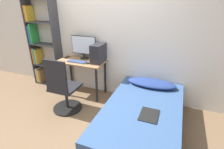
{
  "coord_description": "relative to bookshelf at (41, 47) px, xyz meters",
  "views": [
    {
      "loc": [
        1.39,
        -1.75,
        1.88
      ],
      "look_at": [
        0.46,
        0.62,
        0.75
      ],
      "focal_mm": 28.0,
      "sensor_mm": 36.0,
      "label": 1
    }
  ],
  "objects": [
    {
      "name": "desk",
      "position": [
        1.09,
        -0.12,
        -0.27
      ],
      "size": [
        0.94,
        0.51,
        0.73
      ],
      "color": "#997047",
      "rests_on": "ground_plane"
    },
    {
      "name": "pillow",
      "position": [
        2.49,
        -0.13,
        -0.37
      ],
      "size": [
        0.84,
        0.36,
        0.11
      ],
      "color": "navy",
      "rests_on": "bed"
    },
    {
      "name": "wall_back",
      "position": [
        1.46,
        0.16,
        0.38
      ],
      "size": [
        8.0,
        0.05,
        2.5
      ],
      "color": "silver",
      "rests_on": "ground_plane"
    },
    {
      "name": "mouse",
      "position": [
        1.29,
        -0.22,
        -0.13
      ],
      "size": [
        0.06,
        0.09,
        0.02
      ],
      "color": "black",
      "rests_on": "desk"
    },
    {
      "name": "ground_plane",
      "position": [
        1.46,
        -1.19,
        -0.87
      ],
      "size": [
        14.0,
        14.0,
        0.0
      ],
      "primitive_type": "plane",
      "color": "brown"
    },
    {
      "name": "office_chair",
      "position": [
        1.1,
        -0.79,
        -0.48
      ],
      "size": [
        0.52,
        0.52,
        1.0
      ],
      "color": "black",
      "rests_on": "ground_plane"
    },
    {
      "name": "keyboard",
      "position": [
        1.05,
        -0.22,
        -0.13
      ],
      "size": [
        0.38,
        0.13,
        0.02
      ],
      "color": "#33477A",
      "rests_on": "desk"
    },
    {
      "name": "bookshelf",
      "position": [
        0.0,
        0.0,
        0.0
      ],
      "size": [
        0.69,
        0.26,
        1.89
      ],
      "color": "#38383D",
      "rests_on": "ground_plane"
    },
    {
      "name": "phone",
      "position": [
        0.7,
        -0.05,
        -0.13
      ],
      "size": [
        0.07,
        0.14,
        0.01
      ],
      "color": "black",
      "rests_on": "desk"
    },
    {
      "name": "magazine",
      "position": [
        2.61,
        -0.99,
        -0.42
      ],
      "size": [
        0.24,
        0.32,
        0.01
      ],
      "color": "black",
      "rests_on": "bed"
    },
    {
      "name": "monitor",
      "position": [
        1.07,
        0.03,
        0.12
      ],
      "size": [
        0.54,
        0.18,
        0.46
      ],
      "color": "black",
      "rests_on": "desk"
    },
    {
      "name": "pc_tower",
      "position": [
        1.44,
        -0.07,
        0.04
      ],
      "size": [
        0.19,
        0.36,
        0.36
      ],
      "color": "#232328",
      "rests_on": "desk"
    },
    {
      "name": "bed",
      "position": [
        2.49,
        -0.83,
        -0.65
      ],
      "size": [
        1.1,
        1.91,
        0.44
      ],
      "color": "#4C3D2D",
      "rests_on": "ground_plane"
    }
  ]
}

